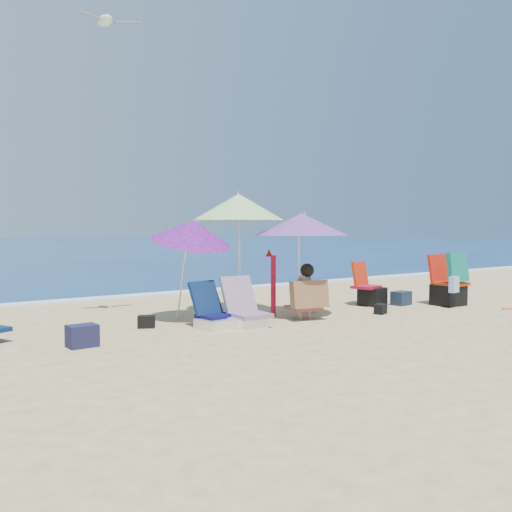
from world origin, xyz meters
TOP-DOWN VIEW (x-y plane):
  - ground at (0.00, 0.00)m, footprint 120.00×120.00m
  - foam at (0.00, 5.10)m, footprint 120.00×0.50m
  - umbrella_turquoise at (0.45, 0.67)m, footprint 2.15×2.15m
  - umbrella_striped at (-0.24, 1.65)m, footprint 2.17×2.17m
  - umbrella_blue at (-1.34, 1.39)m, footprint 1.46×1.51m
  - furled_umbrella at (0.08, 1.03)m, footprint 0.15×0.21m
  - chair_navy at (-1.38, 0.64)m, footprint 0.64×0.77m
  - chair_rainbow at (-0.93, 0.42)m, footprint 0.66×0.76m
  - camp_chair_left at (2.55, 1.00)m, footprint 0.74×0.65m
  - camp_chair_right at (3.86, 0.04)m, footprint 0.76×0.74m
  - person_center at (0.33, 0.40)m, footprint 0.70×0.66m
  - bag_navy_a at (-3.53, 0.46)m, footprint 0.40×0.30m
  - bag_black_a at (-2.24, 1.28)m, footprint 0.33×0.30m
  - bag_tan at (0.86, 1.03)m, footprint 0.32×0.23m
  - bag_navy_b at (3.12, 0.66)m, footprint 0.41×0.32m
  - bag_black_b at (1.87, 0.09)m, footprint 0.28×0.23m
  - orange_item at (4.33, -0.96)m, footprint 0.23×0.17m
  - seagull at (-2.60, 1.95)m, footprint 0.97×0.43m

SIDE VIEW (x-z plane):
  - ground at x=0.00m, z-range 0.00..0.00m
  - orange_item at x=4.33m, z-range 0.00..0.03m
  - foam at x=0.00m, z-range 0.00..0.04m
  - bag_black_b at x=1.87m, z-range 0.00..0.18m
  - bag_black_a at x=-2.24m, z-range 0.00..0.19m
  - bag_tan at x=0.86m, z-range 0.00..0.28m
  - bag_navy_b at x=3.12m, z-range 0.00..0.28m
  - bag_navy_a at x=-3.53m, z-range 0.00..0.30m
  - chair_navy at x=-1.38m, z-range -0.17..0.56m
  - chair_rainbow at x=-0.93m, z-range -0.19..0.61m
  - camp_chair_left at x=2.55m, z-range -0.18..0.72m
  - camp_chair_right at x=3.86m, z-range -0.15..0.95m
  - person_center at x=0.33m, z-range -0.01..0.96m
  - furled_umbrella at x=0.08m, z-range 0.06..1.27m
  - umbrella_blue at x=-1.34m, z-range 0.60..2.47m
  - umbrella_turquoise at x=0.45m, z-range 0.71..2.59m
  - umbrella_striped at x=-0.24m, z-range 0.84..3.10m
  - seagull at x=-2.60m, z-range 4.85..5.01m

